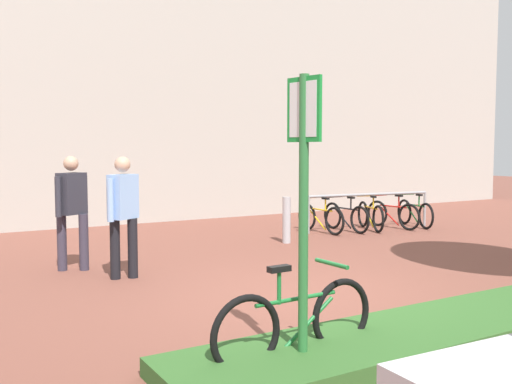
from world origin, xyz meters
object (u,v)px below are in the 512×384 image
Objects in this scene: person_shirt_blue at (123,209)px; bike_at_sign at (297,322)px; person_suited_dark at (72,205)px; parking_sign_post at (304,179)px; bollard_steel at (287,220)px; bike_rack_cluster at (370,214)px.

bike_at_sign is at bearing -85.96° from person_shirt_blue.
person_suited_dark is (-0.76, 4.77, 0.63)m from bike_at_sign.
person_shirt_blue is at bearing 94.04° from bike_at_sign.
parking_sign_post is at bearing -109.33° from bike_at_sign.
bike_at_sign is at bearing -80.93° from person_suited_dark.
person_shirt_blue and person_suited_dark have the same top height.
person_suited_dark reaches higher than bike_at_sign.
parking_sign_post reaches higher than bollard_steel.
bike_at_sign is 0.98× the size of person_suited_dark.
parking_sign_post is 1.41× the size of person_suited_dark.
bollard_steel is at bearing 56.88° from bike_at_sign.
parking_sign_post is 0.76× the size of bike_rack_cluster.
bollard_steel is at bearing -167.84° from bike_rack_cluster.
person_suited_dark is (-4.15, -0.44, 0.53)m from bollard_steel.
bike_rack_cluster is at bearing 12.16° from bollard_steel.
bike_at_sign is 4.87m from person_suited_dark.
parking_sign_post is 1.41× the size of person_shirt_blue.
bollard_steel is 0.52× the size of person_suited_dark.
bike_rack_cluster is 6.91m from person_suited_dark.
parking_sign_post reaches higher than bike_at_sign.
bike_rack_cluster is at bearing 16.96° from person_shirt_blue.
person_shirt_blue is 1.00× the size of person_suited_dark.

